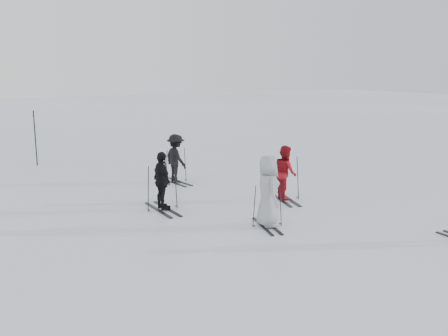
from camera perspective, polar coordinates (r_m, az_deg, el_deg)
name	(u,v)px	position (r m, az deg, el deg)	size (l,w,h in m)	color
ground	(241,209)	(14.15, 2.01, -4.67)	(120.00, 120.00, 0.00)	silver
skier_red	(285,173)	(15.03, 7.01, -0.60)	(0.79, 0.62, 1.63)	maroon
skier_grey	(268,192)	(12.40, 5.02, -2.74)	(0.87, 0.57, 1.79)	#979CA0
skier_uphill_left	(162,182)	(13.93, -7.09, -1.57)	(0.95, 0.40, 1.62)	black
skier_uphill_far	(176,159)	(17.27, -5.52, 1.04)	(1.07, 0.62, 1.66)	black
skis_red	(285,178)	(15.06, 6.99, -1.14)	(0.97, 1.83, 1.34)	black
skis_grey	(268,205)	(12.49, 4.99, -4.21)	(0.82, 1.54, 1.13)	black
skis_uphill_left	(162,186)	(13.96, -7.07, -2.11)	(0.98, 1.85, 1.35)	black
skis_uphill_far	(176,165)	(17.31, -5.50, 0.34)	(0.89, 1.68, 1.22)	black
piste_marker	(35,138)	(21.60, -20.76, 3.20)	(0.05, 0.05, 2.24)	black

